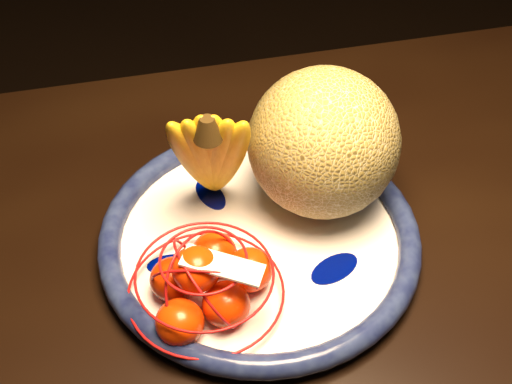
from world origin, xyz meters
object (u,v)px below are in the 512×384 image
object	(u,v)px
mandarin_bag	(206,282)
banana_bunch	(211,152)
dining_table	(453,358)
cantaloupe	(324,143)
fruit_bowl	(259,238)

from	to	relation	value
mandarin_bag	banana_bunch	bearing A→B (deg)	68.38
dining_table	cantaloupe	bearing A→B (deg)	120.59
cantaloupe	banana_bunch	distance (m)	0.11
dining_table	cantaloupe	distance (m)	0.26
banana_bunch	mandarin_bag	world-z (taller)	banana_bunch
banana_bunch	mandarin_bag	size ratio (longest dim) A/B	0.88
fruit_bowl	banana_bunch	size ratio (longest dim) A/B	2.07
dining_table	fruit_bowl	distance (m)	0.23
cantaloupe	fruit_bowl	bearing A→B (deg)	-157.92
dining_table	fruit_bowl	bearing A→B (deg)	144.57
cantaloupe	dining_table	bearing A→B (deg)	-67.39
dining_table	mandarin_bag	size ratio (longest dim) A/B	8.95
mandarin_bag	cantaloupe	bearing A→B (deg)	29.20
fruit_bowl	mandarin_bag	xyz separation A→B (m)	(-0.07, -0.05, 0.03)
fruit_bowl	banana_bunch	xyz separation A→B (m)	(-0.03, 0.06, 0.08)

